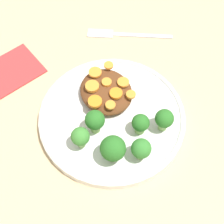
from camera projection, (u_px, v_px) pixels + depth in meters
The scene contains 20 objects.
ground_plane at pixel (112, 121), 0.73m from camera, with size 4.00×4.00×0.00m, color tan.
plate at pixel (112, 118), 0.72m from camera, with size 0.28×0.28×0.02m.
stew_mound at pixel (106, 92), 0.73m from camera, with size 0.10×0.11×0.03m, color #5B3319.
broccoli_floret_0 at pixel (80, 137), 0.66m from camera, with size 0.03×0.03×0.05m.
broccoli_floret_1 at pixel (164, 119), 0.67m from camera, with size 0.03×0.03×0.05m.
broccoli_floret_2 at pixel (113, 149), 0.64m from camera, with size 0.05×0.05×0.06m.
broccoli_floret_3 at pixel (142, 149), 0.65m from camera, with size 0.04×0.04×0.05m.
broccoli_floret_4 at pixel (95, 121), 0.67m from camera, with size 0.04×0.04×0.05m.
broccoli_floret_5 at pixel (141, 124), 0.68m from camera, with size 0.03×0.03×0.05m.
carrot_slice_0 at pixel (123, 82), 0.72m from camera, with size 0.02×0.02×0.00m, color orange.
carrot_slice_1 at pixel (107, 82), 0.72m from camera, with size 0.02×0.02×0.01m, color orange.
carrot_slice_2 at pixel (95, 72), 0.73m from camera, with size 0.03×0.03×0.00m, color orange.
carrot_slice_3 at pixel (109, 65), 0.74m from camera, with size 0.02×0.02×0.00m, color orange.
carrot_slice_4 at pixel (116, 93), 0.70m from camera, with size 0.02×0.02×0.01m, color orange.
carrot_slice_5 at pixel (92, 86), 0.71m from camera, with size 0.03×0.03×0.01m, color orange.
carrot_slice_6 at pixel (95, 102), 0.69m from camera, with size 0.03×0.03×0.01m, color orange.
carrot_slice_7 at pixel (111, 105), 0.69m from camera, with size 0.02×0.02×0.00m, color orange.
carrot_slice_8 at pixel (131, 95), 0.70m from camera, with size 0.02×0.02×0.00m, color orange.
fork at pixel (121, 34), 0.84m from camera, with size 0.17×0.12×0.01m.
napkin at pixel (5, 74), 0.79m from camera, with size 0.16×0.12×0.01m.
Camera 1 is at (0.19, 0.31, 0.63)m, focal length 60.00 mm.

